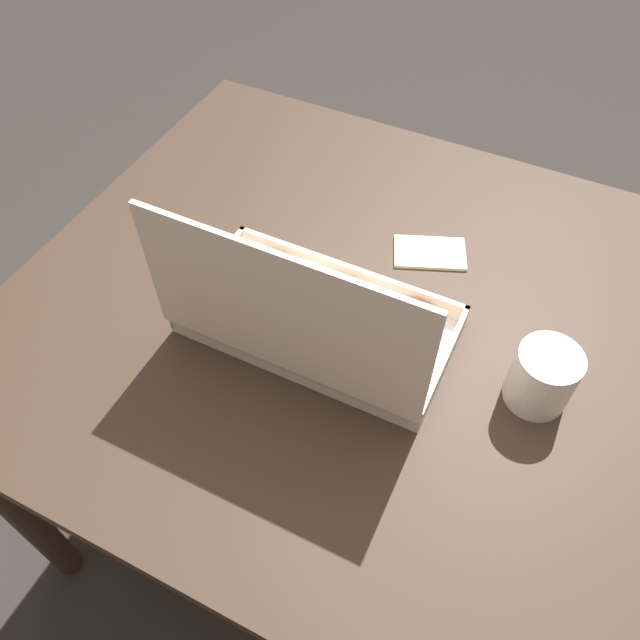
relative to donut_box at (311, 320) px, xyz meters
name	(u,v)px	position (x,y,z in m)	size (l,w,h in m)	color
ground_plane	(337,489)	(-0.01, -0.10, -0.80)	(8.00, 8.00, 0.00)	#2D2826
dining_table	(345,339)	(-0.01, -0.10, -0.16)	(1.08, 0.99, 0.74)	#38281E
donut_box	(311,320)	(0.00, 0.00, 0.00)	(0.41, 0.23, 0.27)	silver
coffee_mug	(543,377)	(-0.33, -0.06, -0.01)	(0.09, 0.09, 0.10)	white
paper_napkin	(430,253)	(-0.10, -0.27, -0.06)	(0.14, 0.12, 0.01)	beige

